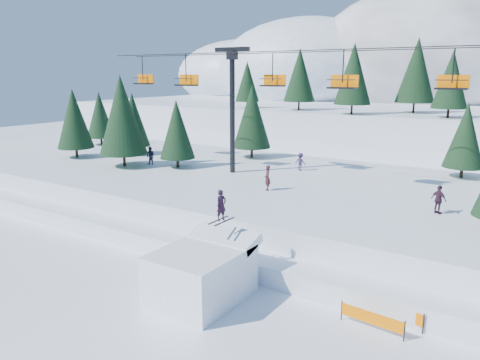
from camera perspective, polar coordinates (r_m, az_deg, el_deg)
The scene contains 10 objects.
ground at distance 22.00m, azimuth -8.24°, elevation -16.44°, with size 160.00×160.00×0.00m, color white.
mid_shelf at distance 35.96m, azimuth 11.04°, elevation -2.64°, with size 70.00×22.00×2.50m, color white.
berm at distance 27.63m, azimuth 2.89°, elevation -8.75°, with size 70.00×6.00×1.10m, color white.
mountain_ridge at distance 89.40m, azimuth 22.18°, elevation 11.26°, with size 119.00×60.55×26.46m.
jump_kicker at distance 23.07m, azimuth -4.60°, elevation -11.14°, with size 3.69×5.03×5.15m.
chairlift at distance 34.52m, azimuth 12.69°, elevation 10.24°, with size 46.26×3.21×10.28m.
conifer_stand at distance 34.20m, azimuth 21.01°, elevation 5.49°, with size 64.11×16.74×10.04m.
distant_skiers at distance 35.58m, azimuth 9.27°, elevation 0.74°, with size 31.65×8.42×1.83m.
banner_near at distance 21.49m, azimuth 15.77°, elevation -15.93°, with size 2.85×0.30×0.90m.
banner_far at distance 22.49m, azimuth 18.27°, elevation -14.74°, with size 2.73×0.89×0.90m.
Camera 1 is at (12.96, -14.17, 10.72)m, focal length 35.00 mm.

